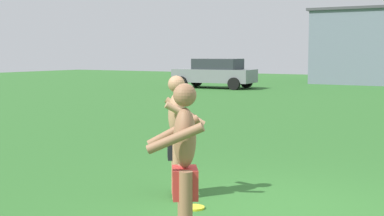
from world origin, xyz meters
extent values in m
plane|color=#2D6628|center=(0.00, 0.00, 0.00)|extent=(80.00, 80.00, 0.00)
cube|color=black|center=(-1.51, 0.14, 0.04)|extent=(0.24, 0.28, 0.09)
cylinder|color=tan|center=(-1.51, 0.14, 0.40)|extent=(0.13, 0.13, 0.81)
cube|color=black|center=(-1.34, -0.11, 0.04)|extent=(0.24, 0.28, 0.09)
cylinder|color=tan|center=(-1.34, -0.11, 0.40)|extent=(0.13, 0.13, 0.81)
cube|color=black|center=(-1.42, 0.02, 0.66)|extent=(0.40, 0.43, 0.29)
ellipsoid|color=tan|center=(-1.42, 0.02, 1.10)|extent=(0.37, 0.40, 0.58)
cylinder|color=tan|center=(-1.47, 0.26, 1.13)|extent=(0.52, 0.26, 0.37)
cylinder|color=tan|center=(-1.21, -0.11, 1.13)|extent=(0.46, 0.41, 0.35)
sphere|color=tan|center=(-1.42, 0.02, 1.51)|extent=(0.22, 0.22, 0.22)
cylinder|color=#936647|center=(-0.17, -1.77, 0.41)|extent=(0.13, 0.13, 0.81)
cylinder|color=#936647|center=(-0.35, -1.51, 0.41)|extent=(0.13, 0.13, 0.81)
cube|color=red|center=(-0.26, -1.64, 0.67)|extent=(0.38, 0.41, 0.29)
ellipsoid|color=#936647|center=(-0.26, -1.64, 1.11)|extent=(0.36, 0.38, 0.59)
cylinder|color=#936647|center=(-0.22, -1.87, 1.14)|extent=(0.54, 0.30, 0.31)
cylinder|color=#936647|center=(-0.47, -1.52, 1.14)|extent=(0.48, 0.39, 0.34)
sphere|color=#936647|center=(-0.26, -1.64, 1.52)|extent=(0.23, 0.23, 0.23)
cylinder|color=yellow|center=(-0.92, -0.37, 0.01)|extent=(0.26, 0.26, 0.03)
cube|color=slate|center=(-11.78, 19.95, 0.67)|extent=(4.43, 2.14, 0.70)
cube|color=#282D33|center=(-11.58, 19.96, 1.30)|extent=(2.53, 1.77, 0.56)
cylinder|color=black|center=(-13.21, 18.93, 0.32)|extent=(0.66, 0.27, 0.64)
cylinder|color=black|center=(-13.35, 20.72, 0.32)|extent=(0.66, 0.27, 0.64)
cylinder|color=black|center=(-10.21, 19.17, 0.32)|extent=(0.66, 0.27, 0.64)
cylinder|color=black|center=(-10.35, 20.96, 0.32)|extent=(0.66, 0.27, 0.64)
camera|label=1|loc=(2.51, -6.11, 1.93)|focal=51.79mm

